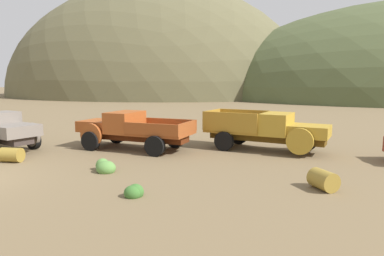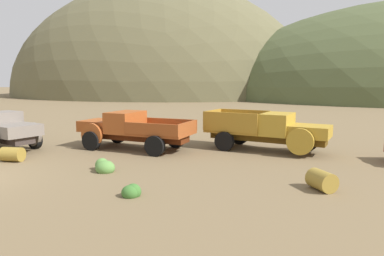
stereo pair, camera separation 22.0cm
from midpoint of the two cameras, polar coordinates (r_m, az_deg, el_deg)
The scene contains 7 objects.
hill_far_left at distance 83.96m, azimuth -6.14°, elevation 5.38°, with size 70.53×54.96×50.45m, color brown.
truck_oxide_orange at distance 17.99m, azimuth -11.08°, elevation -0.21°, with size 6.13×3.18×1.89m.
truck_mustard at distance 17.45m, azimuth 12.78°, elevation -0.38°, with size 6.24×3.43×1.91m.
oil_drum_foreground at distance 16.76m, azimuth -27.91°, elevation -3.93°, with size 0.94×0.69×0.62m.
oil_drum_by_truck at distance 11.86m, azimuth 20.28°, elevation -8.02°, with size 0.99×1.07×0.63m.
bush_lone_scrub at distance 13.81m, azimuth -14.49°, elevation -6.28°, with size 0.95×0.90×0.58m.
bush_between_trucks at distance 10.71m, azimuth -10.10°, elevation -10.38°, with size 0.57×0.56×0.49m.
Camera 1 is at (10.60, -9.11, 3.45)m, focal length 32.42 mm.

